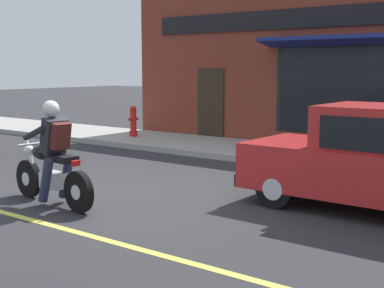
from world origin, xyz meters
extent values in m
plane|color=#2B2B2D|center=(0.00, 0.00, 0.00)|extent=(80.00, 80.00, 0.00)
cube|color=#9E9B93|center=(5.14, 3.00, 0.07)|extent=(2.60, 22.00, 0.14)
cube|color=maroon|center=(6.69, -0.84, 2.10)|extent=(0.50, 11.83, 4.20)
cube|color=black|center=(6.42, -2.32, 1.55)|extent=(0.04, 4.97, 2.10)
cube|color=black|center=(6.44, -2.32, 1.55)|extent=(0.02, 5.21, 2.20)
cube|color=#2D2319|center=(6.42, 2.41, 1.05)|extent=(0.04, 0.90, 2.10)
cube|color=navy|center=(6.09, -2.32, 2.75)|extent=(0.81, 5.68, 0.24)
cube|color=black|center=(6.41, -0.84, 3.35)|extent=(0.06, 10.06, 0.50)
cylinder|color=black|center=(-0.98, 0.90, 0.31)|extent=(0.17, 0.63, 0.62)
cylinder|color=silver|center=(-0.98, 0.90, 0.31)|extent=(0.14, 0.23, 0.22)
cylinder|color=black|center=(-1.13, -0.49, 0.31)|extent=(0.17, 0.63, 0.62)
cylinder|color=silver|center=(-1.13, -0.49, 0.31)|extent=(0.14, 0.23, 0.22)
cube|color=silver|center=(-1.06, 0.15, 0.39)|extent=(0.32, 0.43, 0.24)
ellipsoid|color=black|center=(-1.03, 0.40, 0.80)|extent=(0.36, 0.55, 0.24)
cube|color=black|center=(-1.08, -0.07, 0.76)|extent=(0.32, 0.59, 0.10)
cylinder|color=silver|center=(-0.99, 0.80, 0.62)|extent=(0.11, 0.33, 0.68)
cylinder|color=silver|center=(-1.00, 0.68, 0.91)|extent=(0.56, 0.10, 0.04)
sphere|color=silver|center=(-0.98, 0.85, 0.79)|extent=(0.16, 0.16, 0.16)
cylinder|color=silver|center=(-0.94, -0.26, 0.29)|extent=(0.14, 0.56, 0.08)
cube|color=red|center=(-1.13, -0.44, 0.73)|extent=(0.13, 0.07, 0.08)
cylinder|color=#282D4C|center=(-1.25, 0.11, 0.43)|extent=(0.18, 0.36, 0.71)
cylinder|color=#282D4C|center=(-0.89, 0.07, 0.43)|extent=(0.18, 0.36, 0.71)
cube|color=#232328|center=(-1.06, 0.11, 1.08)|extent=(0.37, 0.36, 0.57)
cylinder|color=#232328|center=(-1.24, 0.37, 1.12)|extent=(0.15, 0.53, 0.26)
cylinder|color=#232328|center=(-0.84, 0.32, 1.12)|extent=(0.15, 0.53, 0.26)
sphere|color=silver|center=(-1.06, 0.16, 1.49)|extent=(0.26, 0.26, 0.26)
cube|color=#4C1E19|center=(-1.08, -0.05, 1.10)|extent=(0.30, 0.27, 0.42)
cylinder|color=black|center=(0.83, -2.67, 0.30)|extent=(0.19, 0.60, 0.60)
cylinder|color=silver|center=(0.83, -2.67, 0.30)|extent=(0.20, 0.33, 0.33)
cylinder|color=black|center=(2.27, -2.68, 0.30)|extent=(0.19, 0.60, 0.60)
cylinder|color=silver|center=(2.27, -2.68, 0.30)|extent=(0.20, 0.33, 0.33)
cube|color=red|center=(1.54, -3.88, 0.60)|extent=(1.68, 3.72, 0.70)
cube|color=black|center=(1.54, -3.26, 1.19)|extent=(1.33, 0.36, 0.51)
cube|color=black|center=(0.81, -4.12, 1.22)|extent=(0.05, 1.52, 0.46)
cube|color=silver|center=(1.05, -2.01, 0.72)|extent=(0.24, 0.04, 0.14)
cube|color=silver|center=(2.07, -2.02, 0.72)|extent=(0.24, 0.04, 0.14)
cube|color=#28282B|center=(1.56, -2.05, 0.35)|extent=(1.61, 0.14, 0.20)
cylinder|color=red|center=(5.06, 4.19, 0.22)|extent=(0.24, 0.24, 0.16)
cylinder|color=red|center=(5.06, 4.19, 0.59)|extent=(0.18, 0.18, 0.58)
sphere|color=red|center=(5.06, 4.19, 0.92)|extent=(0.20, 0.20, 0.20)
cylinder|color=red|center=(4.93, 4.19, 0.64)|extent=(0.10, 0.08, 0.08)
cylinder|color=red|center=(5.19, 4.19, 0.64)|extent=(0.10, 0.08, 0.08)
camera|label=1|loc=(-6.25, -6.39, 2.10)|focal=50.00mm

